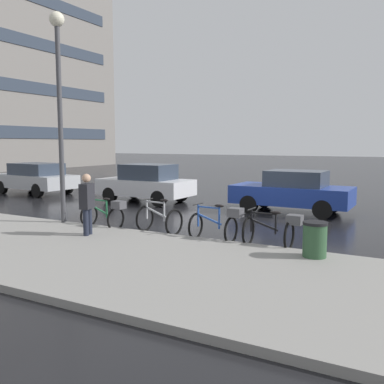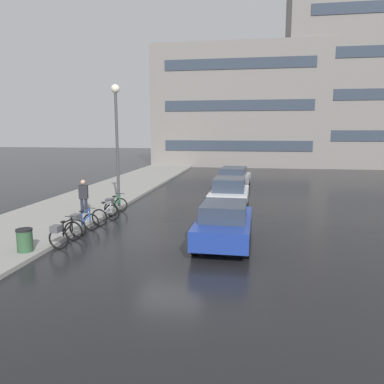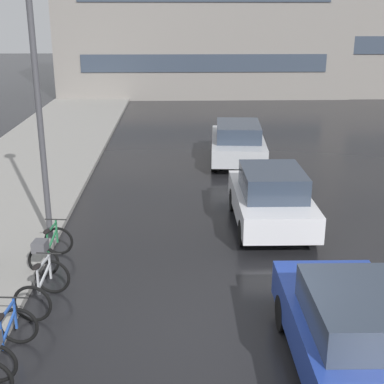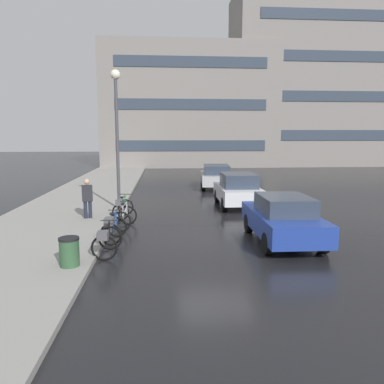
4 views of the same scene
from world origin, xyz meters
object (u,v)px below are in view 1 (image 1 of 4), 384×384
at_px(car_white, 146,183).
at_px(car_silver, 35,178).
at_px(bicycle_farthest, 106,213).
at_px(bicycle_third, 159,219).
at_px(car_blue, 292,191).
at_px(streetlamp, 59,85).
at_px(bicycle_nearest, 274,229).
at_px(bicycle_second, 218,223).
at_px(pedestrian, 87,203).
at_px(trash_bin, 315,243).

bearing_deg(car_white, car_silver, 91.20).
bearing_deg(bicycle_farthest, bicycle_third, -81.44).
height_order(car_blue, streetlamp, streetlamp).
relative_size(bicycle_nearest, car_white, 0.34).
bearing_deg(streetlamp, car_silver, 53.64).
distance_m(bicycle_nearest, streetlamp, 7.34).
relative_size(bicycle_second, car_silver, 0.30).
xyz_separation_m(car_blue, pedestrian, (-6.81, 3.41, 0.19)).
distance_m(bicycle_farthest, pedestrian, 1.47).
distance_m(bicycle_nearest, pedestrian, 4.72).
bearing_deg(car_blue, trash_bin, -160.50).
bearing_deg(car_silver, pedestrian, -124.86).
bearing_deg(bicycle_second, car_white, 48.04).
xyz_separation_m(bicycle_second, pedestrian, (-1.37, 3.04, 0.47)).
distance_m(car_white, car_silver, 6.51).
bearing_deg(trash_bin, pedestrian, 96.46).
distance_m(bicycle_third, pedestrian, 2.02).
bearing_deg(car_white, bicycle_nearest, -125.71).
bearing_deg(bicycle_second, car_silver, 67.58).
xyz_separation_m(bicycle_second, car_blue, (5.43, -0.36, 0.28)).
bearing_deg(car_silver, bicycle_second, -112.42).
relative_size(bicycle_nearest, bicycle_second, 0.98).
height_order(bicycle_third, car_blue, car_blue).
bearing_deg(bicycle_nearest, trash_bin, -124.15).
bearing_deg(trash_bin, bicycle_farthest, 83.74).
xyz_separation_m(car_white, pedestrian, (-6.59, -2.75, 0.16)).
bearing_deg(car_silver, trash_bin, -111.39).
bearing_deg(car_white, trash_bin, -125.50).
xyz_separation_m(bicycle_nearest, pedestrian, (-1.38, 4.49, 0.48)).
height_order(bicycle_nearest, streetlamp, streetlamp).
xyz_separation_m(bicycle_third, trash_bin, (-0.92, -4.42, 0.03)).
relative_size(bicycle_nearest, car_silver, 0.30).
distance_m(bicycle_second, car_white, 7.80).
relative_size(bicycle_farthest, trash_bin, 1.65).
height_order(car_white, streetlamp, streetlamp).
bearing_deg(car_white, bicycle_second, -131.96).
relative_size(pedestrian, trash_bin, 1.95).
bearing_deg(bicycle_second, bicycle_third, 84.64).
height_order(bicycle_farthest, trash_bin, bicycle_farthest).
bearing_deg(bicycle_third, car_blue, -23.05).
distance_m(bicycle_nearest, trash_bin, 1.34).
bearing_deg(pedestrian, streetlamp, 61.60).
height_order(car_blue, pedestrian, pedestrian).
xyz_separation_m(bicycle_farthest, streetlamp, (-0.29, 1.38, 3.66)).
xyz_separation_m(bicycle_third, car_silver, (4.90, 10.43, 0.38)).
bearing_deg(bicycle_farthest, car_white, 23.21).
bearing_deg(trash_bin, car_white, 54.50).
height_order(bicycle_second, bicycle_third, bicycle_third).
height_order(bicycle_third, pedestrian, pedestrian).
relative_size(bicycle_nearest, streetlamp, 0.22).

